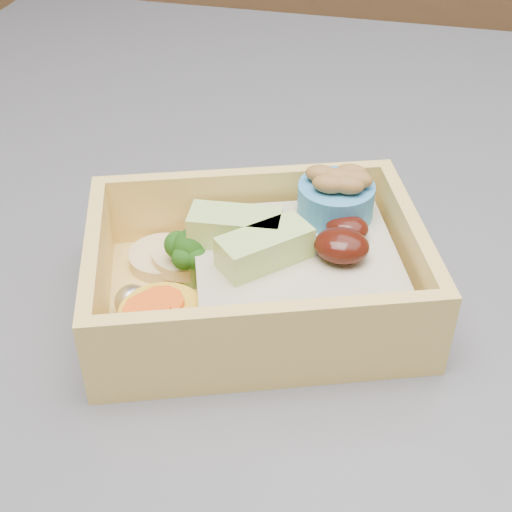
# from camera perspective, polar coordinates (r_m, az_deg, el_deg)

# --- Properties ---
(bento_box) EXTENTS (0.23, 0.20, 0.07)m
(bento_box) POSITION_cam_1_polar(r_m,az_deg,el_deg) (0.43, 0.77, -1.12)
(bento_box) COLOR #F3C964
(bento_box) RESTS_ON island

